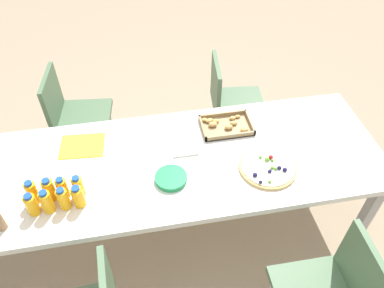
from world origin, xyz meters
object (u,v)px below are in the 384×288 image
at_px(party_table, 172,168).
at_px(juice_bottle_7, 78,186).
at_px(juice_bottle_5, 49,190).
at_px(paper_folder, 82,146).
at_px(chair_far_right, 230,99).
at_px(juice_bottle_4, 32,192).
at_px(juice_bottle_3, 78,197).
at_px(napkin_stack, 184,147).
at_px(juice_bottle_1, 47,202).
at_px(fruit_pizza, 268,167).
at_px(juice_bottle_2, 63,199).
at_px(snack_tray, 226,125).
at_px(juice_bottle_0, 32,205).
at_px(juice_bottle_6, 62,188).
at_px(chair_far_left, 73,113).
at_px(plate_stack, 171,178).

relative_size(party_table, juice_bottle_7, 18.25).
xyz_separation_m(juice_bottle_5, paper_folder, (0.14, 0.36, -0.07)).
xyz_separation_m(party_table, juice_bottle_5, (-0.65, -0.15, 0.13)).
distance_m(chair_far_right, juice_bottle_4, 1.61).
relative_size(chair_far_right, juice_bottle_3, 6.02).
xyz_separation_m(napkin_stack, paper_folder, (-0.60, 0.12, -0.00)).
height_order(juice_bottle_1, fruit_pizza, juice_bottle_1).
distance_m(juice_bottle_2, juice_bottle_7, 0.10).
bearing_deg(juice_bottle_7, juice_bottle_1, -153.71).
relative_size(juice_bottle_5, snack_tray, 0.46).
distance_m(juice_bottle_0, fruit_pizza, 1.26).
bearing_deg(juice_bottle_0, juice_bottle_4, 93.11).
height_order(chair_far_right, fruit_pizza, chair_far_right).
bearing_deg(juice_bottle_0, chair_far_right, 37.20).
bearing_deg(juice_bottle_0, party_table, 16.86).
bearing_deg(juice_bottle_4, snack_tray, 18.51).
height_order(juice_bottle_0, juice_bottle_3, same).
bearing_deg(juice_bottle_7, juice_bottle_6, 177.47).
distance_m(juice_bottle_0, napkin_stack, 0.88).
xyz_separation_m(juice_bottle_5, napkin_stack, (0.74, 0.24, -0.06)).
bearing_deg(snack_tray, fruit_pizza, -68.43).
bearing_deg(napkin_stack, fruit_pizza, -29.27).
bearing_deg(party_table, paper_folder, 156.91).
bearing_deg(juice_bottle_2, juice_bottle_6, 96.99).
bearing_deg(paper_folder, juice_bottle_7, -90.02).
relative_size(juice_bottle_6, paper_folder, 0.53).
bearing_deg(juice_bottle_1, juice_bottle_4, 136.34).
bearing_deg(juice_bottle_2, paper_folder, 80.60).
bearing_deg(juice_bottle_2, juice_bottle_1, -175.78).
distance_m(chair_far_left, plate_stack, 1.16).
bearing_deg(juice_bottle_1, paper_folder, 70.89).
distance_m(juice_bottle_6, paper_folder, 0.37).
bearing_deg(juice_bottle_5, juice_bottle_4, -179.25).
relative_size(juice_bottle_3, snack_tray, 0.43).
xyz_separation_m(chair_far_right, chair_far_left, (-1.19, 0.05, 0.00)).
distance_m(fruit_pizza, plate_stack, 0.55).
bearing_deg(juice_bottle_0, fruit_pizza, 3.16).
bearing_deg(juice_bottle_2, juice_bottle_7, 44.00).
distance_m(chair_far_right, juice_bottle_2, 1.53).
relative_size(juice_bottle_5, plate_stack, 0.83).
bearing_deg(napkin_stack, juice_bottle_2, -155.28).
bearing_deg(juice_bottle_1, juice_bottle_6, 47.72).
bearing_deg(juice_bottle_6, plate_stack, 0.45).
distance_m(plate_stack, paper_folder, 0.60).
bearing_deg(paper_folder, chair_far_left, 101.93).
xyz_separation_m(chair_far_left, fruit_pizza, (1.16, -0.97, 0.23)).
xyz_separation_m(juice_bottle_3, juice_bottle_7, (-0.00, 0.07, -0.00)).
bearing_deg(juice_bottle_1, snack_tray, 23.33).
height_order(snack_tray, plate_stack, snack_tray).
bearing_deg(paper_folder, chair_far_right, 26.97).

